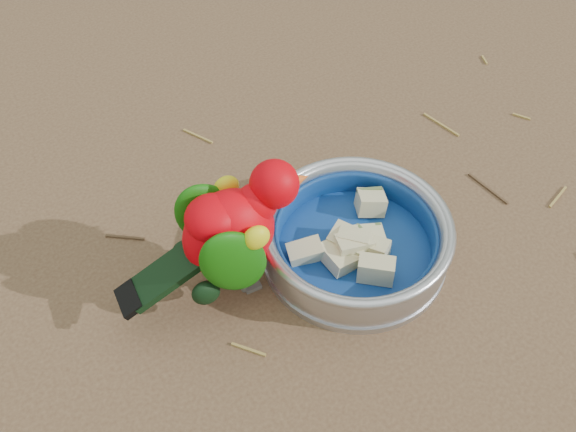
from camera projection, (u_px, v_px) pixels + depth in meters
ground at (385, 319)px, 0.74m from camera, size 60.00×60.00×0.00m
food_bowl at (354, 251)px, 0.80m from camera, size 0.23×0.23×0.02m
bowl_wall at (356, 236)px, 0.78m from camera, size 0.23×0.23×0.04m
fruit_wedges at (355, 239)px, 0.78m from camera, size 0.14×0.14×0.03m
lory_parrot at (233, 240)px, 0.71m from camera, size 0.22×0.12×0.17m
ground_debris at (398, 308)px, 0.75m from camera, size 0.90×0.80×0.01m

